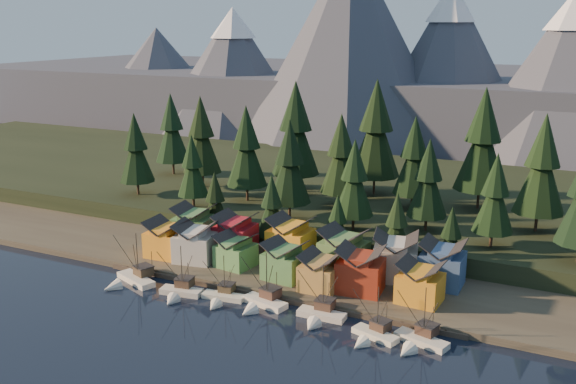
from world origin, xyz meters
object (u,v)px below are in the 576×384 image
at_px(boat_2, 221,292).
at_px(boat_5, 372,329).
at_px(boat_6, 419,334).
at_px(house_front_1, 195,241).
at_px(boat_0, 130,274).
at_px(house_back_1, 235,233).
at_px(boat_1, 179,286).
at_px(boat_3, 261,296).
at_px(boat_4, 320,308).
at_px(house_back_0, 194,224).
at_px(house_front_0, 167,237).

bearing_deg(boat_2, boat_5, -11.24).
xyz_separation_m(boat_6, house_front_1, (-55.97, 14.80, 4.03)).
xyz_separation_m(boat_0, house_front_1, (7.05, 14.61, 3.94)).
bearing_deg(house_back_1, boat_1, -89.93).
relative_size(boat_3, house_front_1, 1.20).
bearing_deg(boat_3, boat_4, 11.84).
distance_m(boat_3, house_front_1, 27.36).
xyz_separation_m(boat_0, boat_4, (43.53, 1.64, 0.02)).
distance_m(house_front_1, house_back_0, 11.58).
distance_m(boat_0, boat_5, 55.04).
bearing_deg(boat_0, house_front_0, 113.80).
distance_m(house_front_0, house_back_0, 9.76).
bearing_deg(boat_0, house_back_1, 81.29).
xyz_separation_m(boat_0, boat_1, (13.17, -0.85, 0.02)).
relative_size(boat_2, house_back_0, 1.04).
xyz_separation_m(boat_3, house_front_1, (-23.89, 12.77, 3.86)).
bearing_deg(boat_5, boat_1, -163.70).
height_order(boat_3, house_front_0, boat_3).
distance_m(boat_3, boat_4, 12.60).
bearing_deg(boat_5, boat_4, -178.19).
bearing_deg(house_back_0, boat_3, -42.53).
relative_size(boat_1, boat_4, 0.98).
bearing_deg(house_back_0, boat_4, -33.96).
distance_m(boat_1, boat_2, 9.28).
relative_size(boat_5, boat_6, 0.93).
relative_size(boat_4, house_front_0, 1.30).
xyz_separation_m(boat_2, boat_3, (8.66, 0.92, 0.46)).
bearing_deg(boat_4, house_back_0, 151.85).
bearing_deg(boat_6, boat_3, -167.84).
bearing_deg(house_front_1, house_front_0, 171.26).
bearing_deg(boat_5, boat_2, -167.05).
relative_size(boat_5, house_front_1, 1.06).
bearing_deg(house_back_1, boat_6, -25.11).
relative_size(boat_1, boat_2, 1.13).
xyz_separation_m(boat_0, boat_5, (55.02, -1.53, -0.22)).
distance_m(boat_4, house_front_0, 46.21).
height_order(boat_1, boat_2, boat_1).
relative_size(boat_3, house_back_1, 1.25).
xyz_separation_m(house_back_0, house_back_1, (12.51, -1.42, -0.07)).
height_order(boat_1, house_front_1, house_front_1).
bearing_deg(boat_5, house_front_1, 178.63).
xyz_separation_m(boat_4, boat_6, (19.48, -1.82, -0.11)).
xyz_separation_m(boat_3, boat_5, (24.09, -3.37, -0.30)).
bearing_deg(house_back_0, house_front_0, -102.95).
distance_m(boat_1, house_back_0, 28.35).
distance_m(boat_0, boat_4, 43.56).
bearing_deg(boat_5, house_back_0, 172.12).
xyz_separation_m(boat_1, house_back_1, (-0.28, 23.51, 4.24)).
bearing_deg(boat_6, house_back_1, 171.28).
xyz_separation_m(boat_0, house_front_0, (-0.72, 14.39, 3.77)).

